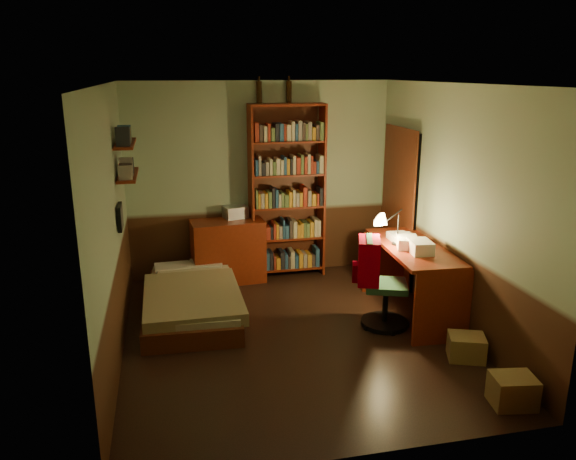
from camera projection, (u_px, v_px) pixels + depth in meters
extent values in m
cube|color=black|center=(293.00, 336.00, 5.99)|extent=(3.50, 4.00, 0.02)
cube|color=silver|center=(294.00, 83.00, 5.27)|extent=(3.50, 4.00, 0.02)
cube|color=#95AD8B|center=(260.00, 181.00, 7.51)|extent=(3.50, 0.02, 2.60)
cube|color=#95AD8B|center=(111.00, 228.00, 5.26)|extent=(0.02, 4.00, 2.60)
cube|color=#95AD8B|center=(454.00, 209.00, 5.99)|extent=(0.02, 4.00, 2.60)
cube|color=#95AD8B|center=(361.00, 292.00, 3.74)|extent=(3.50, 0.02, 2.60)
cube|color=black|center=(400.00, 208.00, 7.29)|extent=(0.06, 0.90, 2.00)
cube|color=#481D0F|center=(397.00, 208.00, 7.28)|extent=(0.02, 0.98, 2.08)
cube|color=#8A9058|center=(192.00, 290.00, 6.46)|extent=(1.10, 1.94, 0.56)
cube|color=maroon|center=(228.00, 251.00, 7.43)|extent=(0.97, 0.54, 0.83)
cube|color=#B2B2B7|center=(235.00, 212.00, 7.44)|extent=(0.34, 0.30, 0.16)
cube|color=maroon|center=(287.00, 192.00, 7.47)|extent=(1.00, 0.34, 2.31)
cylinder|color=black|center=(259.00, 92.00, 7.15)|extent=(0.09, 0.09, 0.27)
cylinder|color=black|center=(289.00, 92.00, 7.23)|extent=(0.08, 0.08, 0.28)
cube|color=maroon|center=(411.00, 280.00, 6.40)|extent=(0.72, 1.57, 0.83)
cube|color=silver|center=(407.00, 242.00, 6.22)|extent=(0.30, 0.35, 0.12)
cone|color=black|center=(398.00, 220.00, 6.26)|extent=(0.20, 0.20, 0.57)
cube|color=#285435|center=(386.00, 283.00, 6.09)|extent=(0.61, 0.57, 0.99)
cube|color=#AB0017|center=(375.00, 224.00, 5.63)|extent=(0.34, 0.46, 0.49)
cube|color=maroon|center=(128.00, 175.00, 6.24)|extent=(0.20, 0.90, 0.03)
cube|color=maroon|center=(125.00, 144.00, 6.14)|extent=(0.20, 0.90, 0.03)
cube|color=black|center=(120.00, 217.00, 5.85)|extent=(0.04, 0.32, 0.26)
cube|color=olive|center=(513.00, 391.00, 4.71)|extent=(0.39, 0.33, 0.26)
cube|color=olive|center=(466.00, 347.00, 5.47)|extent=(0.42, 0.38, 0.24)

